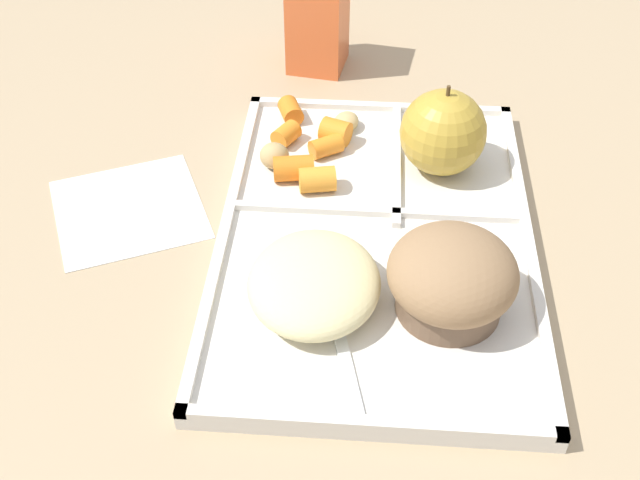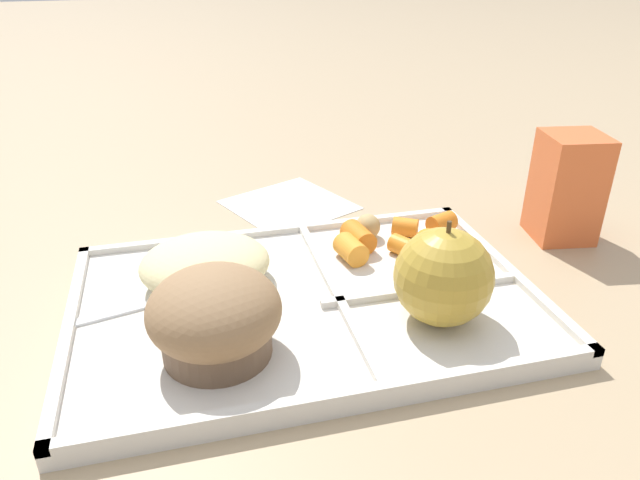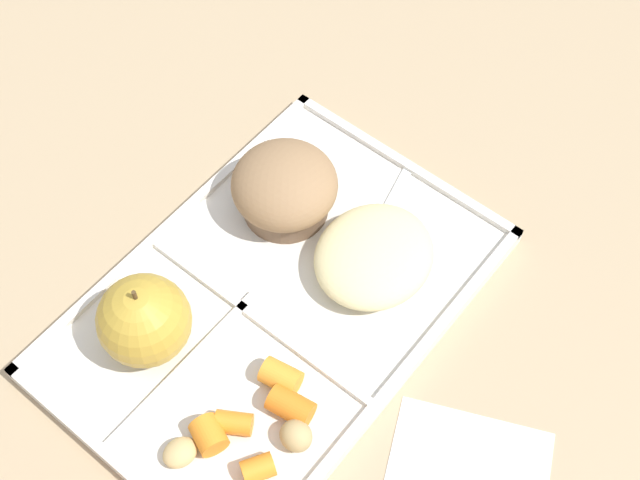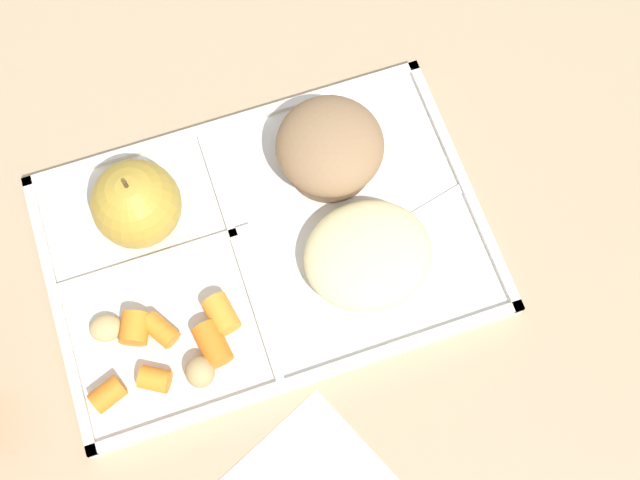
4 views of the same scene
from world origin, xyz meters
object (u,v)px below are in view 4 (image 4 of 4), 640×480
at_px(lunch_tray, 266,246).
at_px(bran_muffin, 330,148).
at_px(green_apple, 136,204).
at_px(plastic_fork, 399,226).

bearing_deg(lunch_tray, bran_muffin, 35.17).
height_order(lunch_tray, bran_muffin, bran_muffin).
distance_m(green_apple, plastic_fork, 0.24).
relative_size(green_apple, bran_muffin, 0.90).
bearing_deg(plastic_fork, lunch_tray, 169.06).
height_order(green_apple, plastic_fork, green_apple).
distance_m(bran_muffin, plastic_fork, 0.10).
height_order(bran_muffin, plastic_fork, bran_muffin).
distance_m(lunch_tray, bran_muffin, 0.11).
bearing_deg(green_apple, lunch_tray, -30.42).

